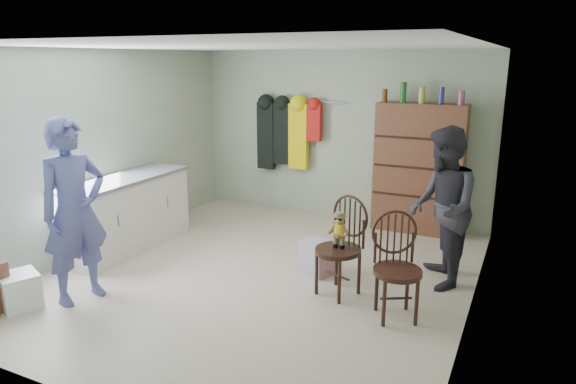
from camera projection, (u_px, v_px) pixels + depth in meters
The scene contains 11 objects.
ground_plane at pixel (261, 274), 5.84m from camera, with size 5.00×5.00×0.00m, color beige.
room_walls at pixel (281, 130), 5.91m from camera, with size 5.00×5.00×5.00m.
counter at pixel (126, 213), 6.54m from camera, with size 0.64×1.86×0.94m.
plastic_tub at pixel (20, 290), 5.05m from camera, with size 0.36×0.34×0.34m, color white.
chair_front at pixel (342, 240), 5.25m from camera, with size 0.59×0.59×1.03m.
chair_far at pixel (396, 262), 4.78m from camera, with size 0.61×0.61×1.01m.
striped_bag at pixel (317, 257), 5.84m from camera, with size 0.36×0.28×0.38m, color #E5727A.
person_left at pixel (74, 211), 5.04m from camera, with size 0.68×0.44×1.85m, color #535799.
person_right at pixel (442, 208), 5.40m from camera, with size 0.83×0.65×1.72m, color #2D2B33.
dresser at pixel (419, 168), 7.09m from camera, with size 1.20×0.39×2.08m.
coat_rack at pixel (286, 134), 7.95m from camera, with size 1.42×0.12×1.09m.
Camera 1 is at (2.63, -4.75, 2.38)m, focal length 32.00 mm.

